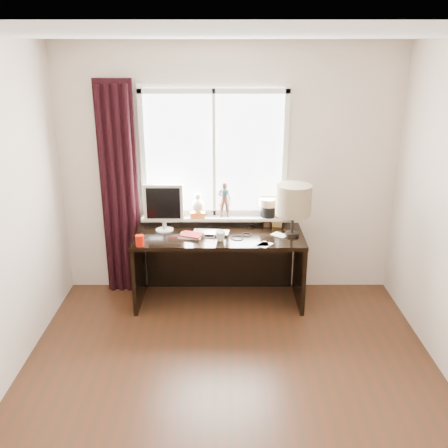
{
  "coord_description": "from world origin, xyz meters",
  "views": [
    {
      "loc": [
        -0.06,
        -3.05,
        2.56
      ],
      "look_at": [
        -0.05,
        1.25,
        1.0
      ],
      "focal_mm": 40.0,
      "sensor_mm": 36.0,
      "label": 1
    }
  ],
  "objects_px": {
    "laptop": "(211,233)",
    "table_lamp": "(293,201)",
    "monitor": "(164,205)",
    "desk": "(219,253)",
    "red_cup": "(140,241)",
    "mug": "(220,236)"
  },
  "relations": [
    {
      "from": "laptop",
      "to": "desk",
      "type": "bearing_deg",
      "value": 53.95
    },
    {
      "from": "mug",
      "to": "monitor",
      "type": "bearing_deg",
      "value": 154.71
    },
    {
      "from": "mug",
      "to": "table_lamp",
      "type": "bearing_deg",
      "value": 11.03
    },
    {
      "from": "monitor",
      "to": "table_lamp",
      "type": "relative_size",
      "value": 0.94
    },
    {
      "from": "desk",
      "to": "monitor",
      "type": "bearing_deg",
      "value": 178.61
    },
    {
      "from": "red_cup",
      "to": "table_lamp",
      "type": "relative_size",
      "value": 0.21
    },
    {
      "from": "mug",
      "to": "red_cup",
      "type": "bearing_deg",
      "value": -169.64
    },
    {
      "from": "red_cup",
      "to": "monitor",
      "type": "xyz_separation_m",
      "value": [
        0.19,
        0.41,
        0.22
      ]
    },
    {
      "from": "monitor",
      "to": "table_lamp",
      "type": "height_order",
      "value": "table_lamp"
    },
    {
      "from": "red_cup",
      "to": "laptop",
      "type": "bearing_deg",
      "value": 25.22
    },
    {
      "from": "red_cup",
      "to": "monitor",
      "type": "distance_m",
      "value": 0.5
    },
    {
      "from": "desk",
      "to": "table_lamp",
      "type": "xyz_separation_m",
      "value": [
        0.73,
        -0.12,
        0.61
      ]
    },
    {
      "from": "red_cup",
      "to": "table_lamp",
      "type": "bearing_deg",
      "value": 10.69
    },
    {
      "from": "red_cup",
      "to": "monitor",
      "type": "bearing_deg",
      "value": 65.4
    },
    {
      "from": "mug",
      "to": "red_cup",
      "type": "relative_size",
      "value": 0.94
    },
    {
      "from": "laptop",
      "to": "table_lamp",
      "type": "bearing_deg",
      "value": 5.01
    },
    {
      "from": "desk",
      "to": "table_lamp",
      "type": "bearing_deg",
      "value": -9.14
    },
    {
      "from": "red_cup",
      "to": "monitor",
      "type": "relative_size",
      "value": 0.22
    },
    {
      "from": "mug",
      "to": "laptop",
      "type": "bearing_deg",
      "value": 117.46
    },
    {
      "from": "laptop",
      "to": "monitor",
      "type": "bearing_deg",
      "value": 176.48
    },
    {
      "from": "mug",
      "to": "desk",
      "type": "relative_size",
      "value": 0.06
    },
    {
      "from": "desk",
      "to": "laptop",
      "type": "bearing_deg",
      "value": -133.65
    }
  ]
}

